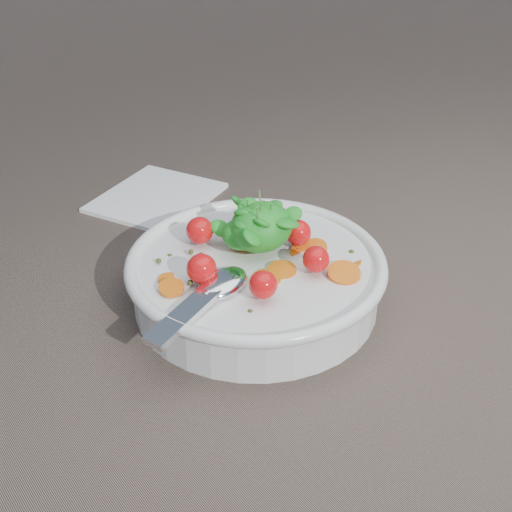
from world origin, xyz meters
TOP-DOWN VIEW (x-y plane):
  - ground at (0.00, 0.00)m, footprint 6.00×6.00m
  - bowl at (-0.00, -0.02)m, footprint 0.25×0.23m
  - napkin at (0.03, 0.22)m, footprint 0.17×0.17m

SIDE VIEW (x-z plane):
  - ground at x=0.00m, z-range 0.00..0.00m
  - napkin at x=0.03m, z-range 0.00..0.01m
  - bowl at x=0.00m, z-range -0.02..0.08m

